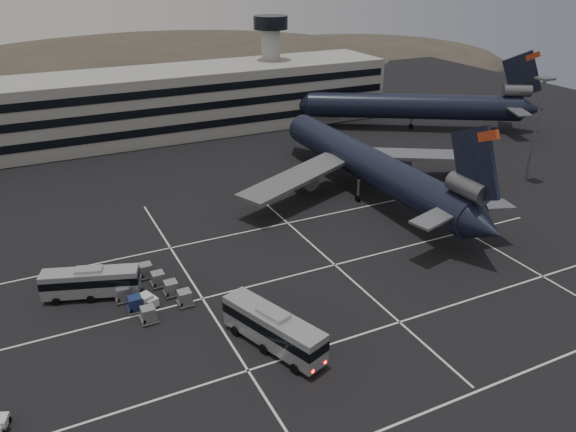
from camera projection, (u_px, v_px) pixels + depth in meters
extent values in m
plane|color=black|center=(263.00, 303.00, 64.99)|extent=(260.00, 260.00, 0.00)
cube|color=silver|center=(303.00, 353.00, 56.85)|extent=(90.00, 0.25, 0.01)
cube|color=silver|center=(250.00, 287.00, 68.24)|extent=(90.00, 0.25, 0.01)
cube|color=silver|center=(212.00, 239.00, 79.64)|extent=(90.00, 0.25, 0.01)
cube|color=silver|center=(197.00, 290.00, 67.48)|extent=(0.25, 55.00, 0.01)
cube|color=silver|center=(327.00, 258.00, 74.65)|extent=(0.25, 55.00, 0.01)
cube|color=silver|center=(456.00, 226.00, 83.43)|extent=(0.25, 55.00, 0.01)
cube|color=gray|center=(127.00, 107.00, 120.63)|extent=(120.00, 18.00, 14.00)
cube|color=black|center=(139.00, 133.00, 114.74)|extent=(118.00, 0.20, 1.60)
cube|color=black|center=(136.00, 114.00, 113.05)|extent=(118.00, 0.20, 1.60)
cube|color=black|center=(134.00, 96.00, 111.49)|extent=(118.00, 0.20, 1.60)
cylinder|color=gray|center=(271.00, 73.00, 134.53)|extent=(4.40, 4.40, 22.00)
cylinder|color=black|center=(271.00, 22.00, 129.67)|extent=(8.00, 8.00, 3.00)
ellipsoid|color=#38332B|center=(159.00, 95.00, 221.02)|extent=(252.00, 180.00, 44.00)
ellipsoid|color=#38332B|center=(335.00, 67.00, 251.03)|extent=(168.00, 120.00, 24.00)
cylinder|color=slate|center=(535.00, 132.00, 96.53)|extent=(0.50, 0.50, 18.00)
cube|color=slate|center=(545.00, 78.00, 92.68)|extent=(2.40, 2.40, 0.35)
cylinder|color=black|center=(369.00, 165.00, 92.57)|extent=(5.74, 48.02, 5.60)
cone|color=black|center=(297.00, 126.00, 113.87)|extent=(5.61, 4.52, 5.60)
cone|color=black|center=(486.00, 228.00, 71.04)|extent=(5.05, 5.01, 5.04)
cube|color=black|center=(475.00, 165.00, 70.76)|extent=(0.53, 9.47, 10.97)
cube|color=#B43618|center=(488.00, 136.00, 67.76)|extent=(0.56, 3.23, 2.24)
cylinder|color=#595B60|center=(468.00, 188.00, 72.56)|extent=(2.72, 6.01, 2.70)
cube|color=slate|center=(437.00, 217.00, 72.76)|extent=(8.01, 4.71, 0.87)
cube|color=slate|center=(486.00, 205.00, 76.13)|extent=(8.00, 4.67, 0.87)
cube|color=slate|center=(296.00, 177.00, 89.52)|extent=(22.45, 13.40, 1.75)
cylinder|color=#595B60|center=(304.00, 178.00, 93.88)|extent=(2.72, 5.51, 2.70)
cube|color=slate|center=(421.00, 155.00, 99.55)|extent=(22.47, 13.29, 1.75)
cylinder|color=#595B60|center=(397.00, 161.00, 101.51)|extent=(2.72, 5.51, 2.70)
cylinder|color=slate|center=(323.00, 155.00, 106.33)|extent=(0.44, 0.44, 3.00)
cylinder|color=black|center=(323.00, 163.00, 107.02)|extent=(0.50, 1.10, 1.10)
cylinder|color=slate|center=(358.00, 189.00, 90.93)|extent=(0.44, 0.44, 3.00)
cylinder|color=black|center=(358.00, 198.00, 91.63)|extent=(0.50, 1.10, 1.10)
cylinder|color=slate|center=(391.00, 182.00, 93.50)|extent=(0.44, 0.44, 3.00)
cylinder|color=black|center=(390.00, 192.00, 94.20)|extent=(0.50, 1.10, 1.10)
cylinder|color=black|center=(413.00, 106.00, 128.16)|extent=(43.96, 29.65, 5.60)
cone|color=black|center=(299.00, 104.00, 130.27)|extent=(6.75, 7.12, 5.60)
cone|color=black|center=(532.00, 109.00, 126.03)|extent=(6.89, 6.90, 5.04)
cube|color=black|center=(522.00, 75.00, 123.19)|extent=(8.36, 5.33, 10.97)
cube|color=#B43618|center=(533.00, 56.00, 121.29)|extent=(3.05, 2.14, 2.24)
cylinder|color=#595B60|center=(517.00, 90.00, 124.62)|extent=(6.53, 5.42, 2.70)
cube|color=slate|center=(517.00, 111.00, 122.35)|extent=(5.49, 8.14, 0.87)
cube|color=slate|center=(507.00, 102.00, 129.93)|extent=(7.47, 7.66, 0.87)
cylinder|color=slate|center=(412.00, 119.00, 129.43)|extent=(0.44, 0.44, 3.00)
cylinder|color=black|center=(411.00, 126.00, 130.12)|extent=(1.20, 1.00, 1.10)
cube|color=#9D9FA5|center=(273.00, 328.00, 56.78)|extent=(6.89, 12.57, 3.37)
cube|color=black|center=(273.00, 325.00, 56.61)|extent=(6.96, 12.65, 1.07)
cube|color=#9D9FA5|center=(273.00, 313.00, 55.98)|extent=(2.85, 3.78, 0.39)
cylinder|color=black|center=(295.00, 369.00, 53.89)|extent=(0.71, 1.14, 1.08)
cylinder|color=black|center=(314.00, 355.00, 55.73)|extent=(0.71, 1.14, 1.08)
cylinder|color=black|center=(264.00, 349.00, 56.60)|extent=(0.71, 1.14, 1.08)
cylinder|color=black|center=(283.00, 337.00, 58.44)|extent=(0.71, 1.14, 1.08)
cylinder|color=black|center=(235.00, 331.00, 59.32)|extent=(0.71, 1.14, 1.08)
cylinder|color=black|center=(255.00, 320.00, 61.15)|extent=(0.71, 1.14, 1.08)
cube|color=#FF0C05|center=(313.00, 371.00, 52.84)|extent=(0.29, 0.18, 0.25)
cube|color=#FF0C05|center=(325.00, 362.00, 54.02)|extent=(0.29, 0.18, 0.25)
cube|color=#9D9FA5|center=(91.00, 282.00, 65.33)|extent=(11.18, 5.88, 2.99)
cube|color=black|center=(90.00, 279.00, 65.18)|extent=(11.26, 5.96, 0.95)
cube|color=#9D9FA5|center=(89.00, 270.00, 64.62)|extent=(3.34, 2.47, 0.35)
cylinder|color=black|center=(125.00, 297.00, 65.32)|extent=(1.01, 0.61, 0.96)
cylinder|color=black|center=(127.00, 286.00, 67.55)|extent=(1.01, 0.61, 0.96)
cylinder|color=black|center=(91.00, 299.00, 64.87)|extent=(1.01, 0.61, 0.96)
cylinder|color=black|center=(95.00, 288.00, 67.11)|extent=(1.01, 0.61, 0.96)
cylinder|color=black|center=(56.00, 302.00, 64.43)|extent=(1.01, 0.61, 0.96)
cylinder|color=black|center=(61.00, 290.00, 66.66)|extent=(1.01, 0.61, 0.96)
cylinder|color=black|center=(9.00, 420.00, 48.36)|extent=(0.38, 0.56, 0.52)
cube|color=silver|center=(148.00, 300.00, 64.45)|extent=(2.18, 2.84, 1.03)
cube|color=silver|center=(150.00, 297.00, 63.81)|extent=(1.54, 1.41, 0.57)
cylinder|color=black|center=(148.00, 308.00, 63.60)|extent=(0.47, 0.69, 0.64)
cylinder|color=black|center=(157.00, 303.00, 64.44)|extent=(0.47, 0.69, 0.64)
cylinder|color=black|center=(139.00, 302.00, 64.72)|extent=(0.47, 0.69, 0.64)
cylinder|color=black|center=(148.00, 297.00, 65.56)|extent=(0.47, 0.69, 0.64)
cube|color=#2D2D30|center=(149.00, 320.00, 61.76)|extent=(2.35, 2.54, 0.17)
cylinder|color=black|center=(149.00, 320.00, 61.79)|extent=(0.10, 0.19, 0.19)
cube|color=gray|center=(148.00, 313.00, 61.41)|extent=(1.85, 1.85, 1.52)
cube|color=#2D2D30|center=(185.00, 303.00, 64.73)|extent=(2.35, 2.54, 0.17)
cylinder|color=black|center=(185.00, 304.00, 64.76)|extent=(0.10, 0.19, 0.19)
cube|color=gray|center=(185.00, 297.00, 64.37)|extent=(1.85, 1.85, 1.52)
cube|color=#2D2D30|center=(136.00, 309.00, 63.64)|extent=(2.35, 2.54, 0.17)
cylinder|color=black|center=(136.00, 310.00, 63.66)|extent=(0.10, 0.19, 0.19)
cube|color=#16224F|center=(135.00, 303.00, 63.28)|extent=(1.85, 1.85, 1.52)
cube|color=#2D2D30|center=(172.00, 293.00, 66.61)|extent=(2.35, 2.54, 0.17)
cylinder|color=black|center=(172.00, 294.00, 66.63)|extent=(0.10, 0.19, 0.19)
cube|color=gray|center=(171.00, 287.00, 66.25)|extent=(1.85, 1.85, 1.52)
cube|color=#2D2D30|center=(123.00, 299.00, 65.51)|extent=(2.35, 2.54, 0.17)
cylinder|color=black|center=(123.00, 299.00, 65.54)|extent=(0.10, 0.19, 0.19)
cube|color=gray|center=(122.00, 293.00, 65.15)|extent=(1.85, 1.85, 1.52)
cube|color=#2D2D30|center=(159.00, 284.00, 68.48)|extent=(2.35, 2.54, 0.17)
cylinder|color=black|center=(159.00, 284.00, 68.50)|extent=(0.10, 0.19, 0.19)
cube|color=gray|center=(158.00, 278.00, 68.12)|extent=(1.85, 1.85, 1.52)
cube|color=#2D2D30|center=(112.00, 289.00, 67.39)|extent=(2.35, 2.54, 0.17)
cylinder|color=black|center=(112.00, 290.00, 67.41)|extent=(0.10, 0.19, 0.19)
cube|color=#16224F|center=(111.00, 283.00, 67.03)|extent=(1.85, 1.85, 1.52)
cube|color=#2D2D30|center=(146.00, 275.00, 70.35)|extent=(2.35, 2.54, 0.17)
cylinder|color=black|center=(147.00, 276.00, 70.38)|extent=(0.10, 0.19, 0.19)
cube|color=gray|center=(146.00, 269.00, 70.00)|extent=(1.85, 1.85, 1.52)
cube|color=#2D2D30|center=(101.00, 280.00, 69.26)|extent=(2.35, 2.54, 0.17)
cylinder|color=black|center=(101.00, 281.00, 69.28)|extent=(0.10, 0.19, 0.19)
cube|color=gray|center=(100.00, 274.00, 68.90)|extent=(1.85, 1.85, 1.52)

